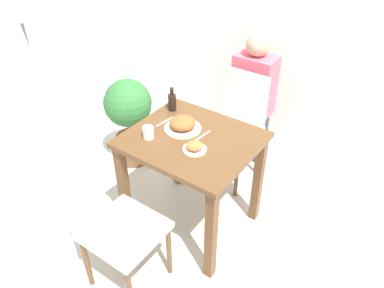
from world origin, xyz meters
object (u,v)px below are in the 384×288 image
chair_near (114,231)px  side_plate (194,147)px  chair_far (236,121)px  sauce_bottle (172,101)px  food_plate (183,124)px  drink_cup (148,133)px  person_figure (252,99)px  potted_plant_left (129,114)px

chair_near → side_plate: chair_near is taller
chair_far → sauce_bottle: sauce_bottle is taller
food_plate → drink_cup: food_plate is taller
food_plate → chair_near: bearing=-84.9°
sauce_bottle → person_figure: 0.89m
potted_plant_left → chair_far: bearing=24.8°
drink_cup → sauce_bottle: sauce_bottle is taller
chair_far → sauce_bottle: 0.65m
chair_far → person_figure: size_ratio=0.78×
chair_near → potted_plant_left: size_ratio=1.14×
drink_cup → potted_plant_left: bearing=143.8°
drink_cup → person_figure: person_figure is taller
side_plate → potted_plant_left: size_ratio=0.19×
sauce_bottle → potted_plant_left: 0.68m
chair_far → drink_cup: size_ratio=11.45×
sauce_bottle → person_figure: size_ratio=0.16×
drink_cup → side_plate: bearing=10.2°
chair_near → potted_plant_left: 1.33m
side_plate → chair_near: bearing=-102.2°
side_plate → drink_cup: size_ratio=1.89×
chair_far → side_plate: chair_far is taller
drink_cup → potted_plant_left: size_ratio=0.10×
person_figure → potted_plant_left: bearing=-138.9°
chair_near → sauce_bottle: sauce_bottle is taller
drink_cup → chair_near: bearing=-71.1°
food_plate → sauce_bottle: (-0.21, 0.16, 0.03)m
sauce_bottle → potted_plant_left: sauce_bottle is taller
chair_near → food_plate: (-0.07, 0.76, 0.29)m
chair_near → chair_far: size_ratio=1.00×
side_plate → person_figure: 1.16m
food_plate → sauce_bottle: size_ratio=1.35×
chair_near → food_plate: 0.82m
chair_near → side_plate: size_ratio=6.07×
chair_near → chair_far: bearing=-89.4°
sauce_bottle → food_plate: bearing=-37.5°
chair_near → side_plate: bearing=-102.2°
side_plate → sauce_bottle: size_ratio=0.82×
chair_far → drink_cup: 0.93m
drink_cup → food_plate: bearing=59.7°
side_plate → sauce_bottle: (-0.41, 0.31, 0.05)m
chair_near → person_figure: 1.73m
chair_near → drink_cup: (-0.19, 0.55, 0.30)m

